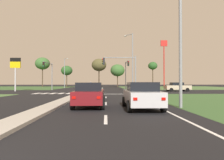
# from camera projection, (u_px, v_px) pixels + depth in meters

# --- Properties ---
(ground_plane) EXTENTS (200.00, 200.00, 0.00)m
(ground_plane) POSITION_uv_depth(u_px,v_px,m) (86.00, 92.00, 32.60)
(ground_plane) COLOR black
(grass_verge_far_left) EXTENTS (35.00, 35.00, 0.01)m
(grass_verge_far_left) POSITION_uv_depth(u_px,v_px,m) (8.00, 88.00, 56.28)
(grass_verge_far_left) COLOR #385B2D
(grass_verge_far_left) RESTS_ON ground
(grass_verge_far_right) EXTENTS (35.00, 35.00, 0.01)m
(grass_verge_far_right) POSITION_uv_depth(u_px,v_px,m) (178.00, 88.00, 57.88)
(grass_verge_far_right) COLOR #476B38
(grass_verge_far_right) RESTS_ON ground
(median_island_near) EXTENTS (1.20, 22.00, 0.14)m
(median_island_near) POSITION_uv_depth(u_px,v_px,m) (57.00, 104.00, 13.61)
(median_island_near) COLOR #ADA89E
(median_island_near) RESTS_ON ground
(median_island_far) EXTENTS (1.20, 36.00, 0.14)m
(median_island_far) POSITION_uv_depth(u_px,v_px,m) (94.00, 87.00, 57.58)
(median_island_far) COLOR gray
(median_island_far) RESTS_ON ground
(lane_dash_near) EXTENTS (0.14, 2.00, 0.01)m
(lane_dash_near) POSITION_uv_depth(u_px,v_px,m) (106.00, 119.00, 8.18)
(lane_dash_near) COLOR silver
(lane_dash_near) RESTS_ON ground
(lane_dash_second) EXTENTS (0.14, 2.00, 0.01)m
(lane_dash_second) POSITION_uv_depth(u_px,v_px,m) (106.00, 104.00, 14.18)
(lane_dash_second) COLOR silver
(lane_dash_second) RESTS_ON ground
(lane_dash_third) EXTENTS (0.14, 2.00, 0.01)m
(lane_dash_third) POSITION_uv_depth(u_px,v_px,m) (106.00, 97.00, 20.17)
(lane_dash_third) COLOR silver
(lane_dash_third) RESTS_ON ground
(edge_line_right) EXTENTS (0.14, 24.00, 0.01)m
(edge_line_right) POSITION_uv_depth(u_px,v_px,m) (149.00, 103.00, 14.82)
(edge_line_right) COLOR silver
(edge_line_right) RESTS_ON ground
(stop_bar_near) EXTENTS (6.40, 0.50, 0.01)m
(stop_bar_near) POSITION_uv_depth(u_px,v_px,m) (108.00, 94.00, 25.72)
(stop_bar_near) COLOR silver
(stop_bar_near) RESTS_ON ground
(crosswalk_bar_near) EXTENTS (0.70, 2.80, 0.01)m
(crosswalk_bar_near) POSITION_uv_depth(u_px,v_px,m) (37.00, 93.00, 27.20)
(crosswalk_bar_near) COLOR silver
(crosswalk_bar_near) RESTS_ON ground
(crosswalk_bar_second) EXTENTS (0.70, 2.80, 0.01)m
(crosswalk_bar_second) POSITION_uv_depth(u_px,v_px,m) (45.00, 93.00, 27.23)
(crosswalk_bar_second) COLOR silver
(crosswalk_bar_second) RESTS_ON ground
(crosswalk_bar_third) EXTENTS (0.70, 2.80, 0.01)m
(crosswalk_bar_third) POSITION_uv_depth(u_px,v_px,m) (53.00, 93.00, 27.27)
(crosswalk_bar_third) COLOR silver
(crosswalk_bar_third) RESTS_ON ground
(crosswalk_bar_fourth) EXTENTS (0.70, 2.80, 0.01)m
(crosswalk_bar_fourth) POSITION_uv_depth(u_px,v_px,m) (61.00, 93.00, 27.31)
(crosswalk_bar_fourth) COLOR silver
(crosswalk_bar_fourth) RESTS_ON ground
(crosswalk_bar_fifth) EXTENTS (0.70, 2.80, 0.01)m
(crosswalk_bar_fifth) POSITION_uv_depth(u_px,v_px,m) (69.00, 93.00, 27.34)
(crosswalk_bar_fifth) COLOR silver
(crosswalk_bar_fifth) RESTS_ON ground
(car_silver_near) EXTENTS (2.06, 4.17, 1.60)m
(car_silver_near) POSITION_uv_depth(u_px,v_px,m) (142.00, 95.00, 11.35)
(car_silver_near) COLOR #B7B7BC
(car_silver_near) RESTS_ON ground
(car_maroon_second) EXTENTS (1.98, 4.32, 1.58)m
(car_maroon_second) POSITION_uv_depth(u_px,v_px,m) (90.00, 94.00, 12.37)
(car_maroon_second) COLOR maroon
(car_maroon_second) RESTS_ON ground
(car_beige_third) EXTENTS (4.44, 2.06, 1.58)m
(car_beige_third) POSITION_uv_depth(u_px,v_px,m) (177.00, 87.00, 33.89)
(car_beige_third) COLOR #BCAD8E
(car_beige_third) RESTS_ON ground
(car_white_fourth) EXTENTS (1.97, 4.28, 1.54)m
(car_white_fourth) POSITION_uv_depth(u_px,v_px,m) (94.00, 90.00, 18.76)
(car_white_fourth) COLOR silver
(car_white_fourth) RESTS_ON ground
(traffic_signal_far_left) EXTENTS (0.32, 5.67, 5.53)m
(traffic_signal_far_left) POSITION_uv_depth(u_px,v_px,m) (49.00, 71.00, 36.90)
(traffic_signal_far_left) COLOR gray
(traffic_signal_far_left) RESTS_ON ground
(traffic_signal_near_right) EXTENTS (4.74, 0.32, 5.27)m
(traffic_signal_near_right) POSITION_uv_depth(u_px,v_px,m) (123.00, 67.00, 26.23)
(traffic_signal_near_right) COLOR gray
(traffic_signal_near_right) RESTS_ON ground
(traffic_signal_far_right) EXTENTS (0.32, 5.03, 5.86)m
(traffic_signal_far_right) POSITION_uv_depth(u_px,v_px,m) (127.00, 70.00, 37.69)
(traffic_signal_far_right) COLOR gray
(traffic_signal_far_right) RESTS_ON ground
(street_lamp_near) EXTENTS (1.52, 1.76, 9.41)m
(street_lamp_near) POSITION_uv_depth(u_px,v_px,m) (180.00, 24.00, 11.81)
(street_lamp_near) COLOR gray
(street_lamp_near) RESTS_ON ground
(street_lamp_second) EXTENTS (1.56, 1.43, 10.27)m
(street_lamp_second) POSITION_uv_depth(u_px,v_px,m) (132.00, 59.00, 33.59)
(street_lamp_second) COLOR gray
(street_lamp_second) RESTS_ON ground
(street_lamp_third) EXTENTS (1.46, 1.70, 8.30)m
(street_lamp_third) POSITION_uv_depth(u_px,v_px,m) (65.00, 71.00, 53.35)
(street_lamp_third) COLOR gray
(street_lamp_third) RESTS_ON ground
(pedestrian_at_median) EXTENTS (0.34, 0.34, 1.68)m
(pedestrian_at_median) POSITION_uv_depth(u_px,v_px,m) (91.00, 84.00, 41.26)
(pedestrian_at_median) COLOR #335184
(pedestrian_at_median) RESTS_ON median_island_far
(fastfood_pole_sign) EXTENTS (1.80, 0.40, 13.03)m
(fastfood_pole_sign) POSITION_uv_depth(u_px,v_px,m) (164.00, 54.00, 51.58)
(fastfood_pole_sign) COLOR red
(fastfood_pole_sign) RESTS_ON ground
(fuel_price_totem) EXTENTS (1.80, 0.24, 5.98)m
(fuel_price_totem) POSITION_uv_depth(u_px,v_px,m) (15.00, 67.00, 33.82)
(fuel_price_totem) COLOR silver
(fuel_price_totem) RESTS_ON ground
(treeline_near) EXTENTS (4.98, 4.98, 10.29)m
(treeline_near) POSITION_uv_depth(u_px,v_px,m) (43.00, 64.00, 66.21)
(treeline_near) COLOR #423323
(treeline_near) RESTS_ON ground
(treeline_second) EXTENTS (3.86, 3.86, 7.29)m
(treeline_second) POSITION_uv_depth(u_px,v_px,m) (67.00, 71.00, 64.97)
(treeline_second) COLOR #423323
(treeline_second) RESTS_ON ground
(treeline_third) EXTENTS (4.95, 4.95, 9.61)m
(treeline_third) POSITION_uv_depth(u_px,v_px,m) (99.00, 65.00, 64.38)
(treeline_third) COLOR #423323
(treeline_third) RESTS_ON ground
(treeline_fourth) EXTENTS (4.73, 4.73, 7.64)m
(treeline_fourth) POSITION_uv_depth(u_px,v_px,m) (118.00, 70.00, 63.48)
(treeline_fourth) COLOR #423323
(treeline_fourth) RESTS_ON ground
(treeline_fifth) EXTENTS (3.28, 3.28, 8.97)m
(treeline_fifth) POSITION_uv_depth(u_px,v_px,m) (153.00, 66.00, 68.20)
(treeline_fifth) COLOR #423323
(treeline_fifth) RESTS_ON ground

